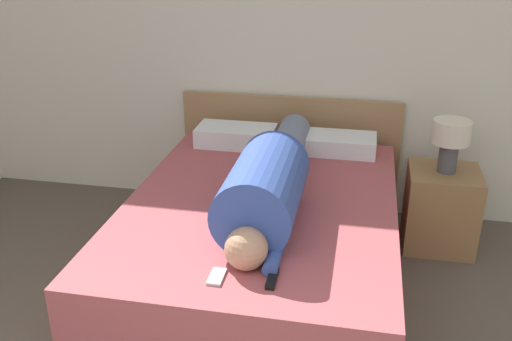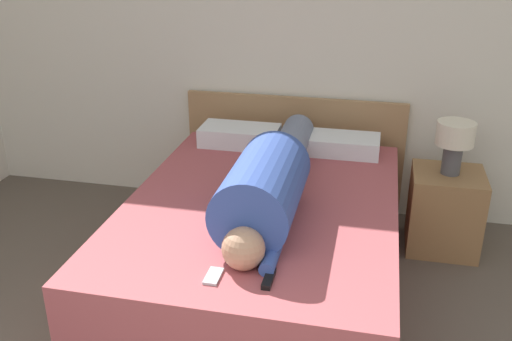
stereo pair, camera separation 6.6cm
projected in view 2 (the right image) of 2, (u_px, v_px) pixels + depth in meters
name	position (u px, v px, depth m)	size (l,w,h in m)	color
wall_back	(269.00, 35.00, 4.06)	(5.82, 0.06, 2.60)	silver
bed	(262.00, 246.00, 3.33)	(1.50, 2.05, 0.60)	#A84C51
headboard	(293.00, 153.00, 4.30)	(1.62, 0.04, 0.88)	#A37A51
nightstand	(444.00, 211.00, 3.80)	(0.46, 0.43, 0.55)	olive
table_lamp	(455.00, 140.00, 3.60)	(0.24, 0.24, 0.35)	#4C4C51
person_lying	(270.00, 181.00, 3.05)	(0.39, 1.75, 0.39)	tan
pillow_near_headboard	(240.00, 136.00, 4.01)	(0.55, 0.29, 0.13)	white
pillow_second	(341.00, 144.00, 3.87)	(0.52, 0.29, 0.12)	white
tv_remote	(269.00, 279.00, 2.48)	(0.04, 0.15, 0.02)	black
cell_phone	(213.00, 276.00, 2.51)	(0.06, 0.13, 0.01)	#B2B7BC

